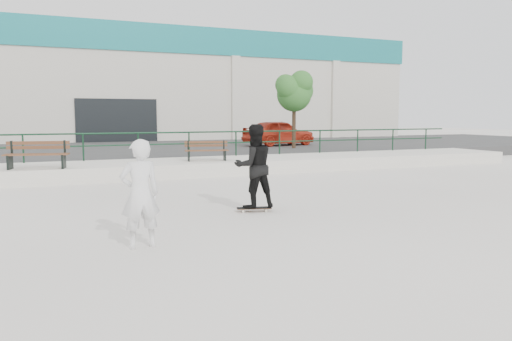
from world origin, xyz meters
name	(u,v)px	position (x,y,z in m)	size (l,w,h in m)	color
ground	(290,228)	(0.00, 0.00, 0.00)	(120.00, 120.00, 0.00)	#B9B3A9
ledge	(173,168)	(0.00, 9.50, 0.25)	(30.00, 3.00, 0.50)	silver
parking_strip	(134,152)	(0.00, 18.00, 0.25)	(60.00, 14.00, 0.50)	#363636
railing	(164,139)	(0.00, 10.80, 1.24)	(28.00, 0.06, 1.03)	#12331F
commercial_building	(102,84)	(0.00, 31.99, 4.58)	(44.20, 16.33, 8.00)	beige
bench_left	(37,155)	(-4.53, 8.59, 0.93)	(1.98, 0.93, 0.88)	#56321D
bench_right	(207,151)	(1.21, 9.17, 0.86)	(1.66, 0.78, 0.74)	#56321D
tree	(295,90)	(7.46, 14.17, 3.42)	(2.19, 1.95, 3.89)	#3E2C1F
red_car	(279,133)	(7.71, 16.49, 1.21)	(1.67, 4.16, 1.42)	#B12815
skateboard	(254,208)	(0.00, 1.78, 0.07)	(0.81, 0.40, 0.09)	black
standing_skater	(254,166)	(0.00, 1.78, 1.04)	(0.92, 0.71, 1.88)	black
seated_skater	(140,194)	(-2.92, -0.34, 0.90)	(0.65, 0.43, 1.80)	white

